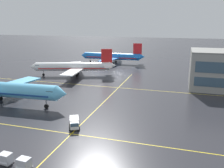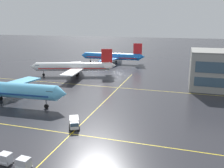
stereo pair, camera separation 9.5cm
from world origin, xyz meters
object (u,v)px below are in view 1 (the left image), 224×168
at_px(airliner_second_row, 74,67).
at_px(airliner_third_row, 112,56).
at_px(service_truck_red_van, 74,123).
at_px(baggage_cart_row_fourth, 24,164).
at_px(baggage_cart_row_middle, 6,159).

distance_m(airliner_second_row, airliner_third_row, 34.35).
relative_size(airliner_second_row, service_truck_red_van, 7.78).
relative_size(airliner_third_row, baggage_cart_row_fourth, 12.66).
distance_m(airliner_third_row, service_truck_red_van, 81.68).
distance_m(airliner_second_row, service_truck_red_van, 51.50).
distance_m(airliner_third_row, baggage_cart_row_middle, 96.46).
bearing_deg(service_truck_red_van, airliner_third_row, 100.84).
bearing_deg(baggage_cart_row_middle, service_truck_red_van, 73.62).
relative_size(airliner_second_row, baggage_cart_row_fourth, 12.49).
distance_m(airliner_second_row, baggage_cart_row_fourth, 65.97).
bearing_deg(airliner_second_row, airliner_third_row, 78.82).
distance_m(airliner_third_row, baggage_cart_row_fourth, 97.26).
relative_size(service_truck_red_van, baggage_cart_row_fourth, 1.61).
bearing_deg(baggage_cart_row_middle, baggage_cart_row_fourth, -5.11).
xyz_separation_m(airliner_second_row, baggage_cart_row_fourth, (21.08, -62.45, -2.80)).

